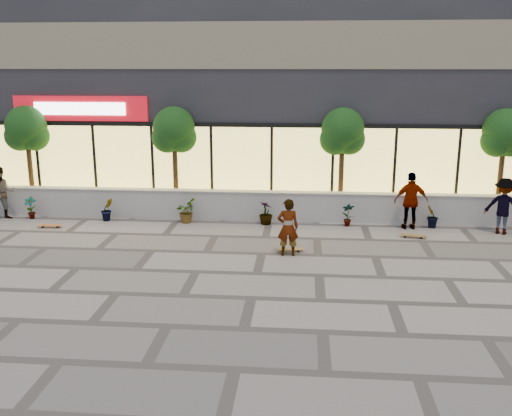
# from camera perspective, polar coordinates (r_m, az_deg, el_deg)

# --- Properties ---
(ground) EXTENTS (80.00, 80.00, 0.00)m
(ground) POSITION_cam_1_polar(r_m,az_deg,el_deg) (13.61, -0.48, -9.00)
(ground) COLOR #A2968C
(ground) RESTS_ON ground
(planter_wall) EXTENTS (22.00, 0.42, 1.04)m
(planter_wall) POSITION_cam_1_polar(r_m,az_deg,el_deg) (20.08, 1.38, 0.23)
(planter_wall) COLOR beige
(planter_wall) RESTS_ON ground
(retail_building) EXTENTS (24.00, 9.17, 8.50)m
(retail_building) POSITION_cam_1_polar(r_m,az_deg,el_deg) (24.99, 2.22, 11.60)
(retail_building) COLOR #28272D
(retail_building) RESTS_ON ground
(shrub_a) EXTENTS (0.43, 0.29, 0.81)m
(shrub_a) POSITION_cam_1_polar(r_m,az_deg,el_deg) (21.81, -21.61, 0.03)
(shrub_a) COLOR #193D13
(shrub_a) RESTS_ON ground
(shrub_b) EXTENTS (0.57, 0.57, 0.81)m
(shrub_b) POSITION_cam_1_polar(r_m,az_deg,el_deg) (20.72, -14.66, -0.13)
(shrub_b) COLOR #193D13
(shrub_b) RESTS_ON ground
(shrub_c) EXTENTS (0.68, 0.77, 0.81)m
(shrub_c) POSITION_cam_1_polar(r_m,az_deg,el_deg) (19.96, -7.06, -0.31)
(shrub_c) COLOR #193D13
(shrub_c) RESTS_ON ground
(shrub_d) EXTENTS (0.64, 0.64, 0.81)m
(shrub_d) POSITION_cam_1_polar(r_m,az_deg,el_deg) (19.58, 0.99, -0.48)
(shrub_d) COLOR #193D13
(shrub_d) RESTS_ON ground
(shrub_e) EXTENTS (0.46, 0.35, 0.81)m
(shrub_e) POSITION_cam_1_polar(r_m,az_deg,el_deg) (19.60, 9.18, -0.65)
(shrub_e) COLOR #193D13
(shrub_e) RESTS_ON ground
(shrub_f) EXTENTS (0.55, 0.57, 0.81)m
(shrub_f) POSITION_cam_1_polar(r_m,az_deg,el_deg) (20.01, 17.20, -0.81)
(shrub_f) COLOR #193D13
(shrub_f) RESTS_ON ground
(tree_west) EXTENTS (1.60, 1.50, 3.92)m
(tree_west) POSITION_cam_1_polar(r_m,az_deg,el_deg) (22.70, -21.96, 7.15)
(tree_west) COLOR #4C381B
(tree_west) RESTS_ON ground
(tree_midwest) EXTENTS (1.60, 1.50, 3.92)m
(tree_midwest) POSITION_cam_1_polar(r_m,az_deg,el_deg) (20.83, -8.20, 7.48)
(tree_midwest) COLOR #4C381B
(tree_midwest) RESTS_ON ground
(tree_mideast) EXTENTS (1.60, 1.50, 3.92)m
(tree_mideast) POSITION_cam_1_polar(r_m,az_deg,el_deg) (20.34, 8.65, 7.31)
(tree_mideast) COLOR #4C381B
(tree_mideast) RESTS_ON ground
(tree_east) EXTENTS (1.60, 1.50, 3.92)m
(tree_east) POSITION_cam_1_polar(r_m,az_deg,el_deg) (21.41, 23.60, 6.63)
(tree_east) COLOR #4C381B
(tree_east) RESTS_ON ground
(skater_center) EXTENTS (0.65, 0.47, 1.68)m
(skater_center) POSITION_cam_1_polar(r_m,az_deg,el_deg) (16.29, 3.21, -1.95)
(skater_center) COLOR silver
(skater_center) RESTS_ON ground
(skater_left) EXTENTS (1.16, 1.09, 1.90)m
(skater_left) POSITION_cam_1_polar(r_m,az_deg,el_deg) (21.99, -24.08, 1.35)
(skater_left) COLOR #8E795C
(skater_left) RESTS_ON ground
(skater_right_near) EXTENTS (1.16, 0.56, 1.92)m
(skater_right_near) POSITION_cam_1_polar(r_m,az_deg,el_deg) (19.59, 15.25, 0.69)
(skater_right_near) COLOR white
(skater_right_near) RESTS_ON ground
(skater_right_far) EXTENTS (1.36, 1.12, 1.83)m
(skater_right_far) POSITION_cam_1_polar(r_m,az_deg,el_deg) (20.04, 23.53, 0.17)
(skater_right_far) COLOR #97361B
(skater_right_far) RESTS_ON ground
(skateboard_center) EXTENTS (0.80, 0.30, 0.09)m
(skateboard_center) POSITION_cam_1_polar(r_m,az_deg,el_deg) (16.81, 3.42, -4.15)
(skateboard_center) COLOR olive
(skateboard_center) RESTS_ON ground
(skateboard_left) EXTENTS (0.82, 0.27, 0.10)m
(skateboard_left) POSITION_cam_1_polar(r_m,az_deg,el_deg) (20.46, -19.90, -1.64)
(skateboard_left) COLOR #BF5D23
(skateboard_left) RESTS_ON ground
(skateboard_right_near) EXTENTS (0.84, 0.37, 0.10)m
(skateboard_right_near) POSITION_cam_1_polar(r_m,az_deg,el_deg) (18.79, 15.46, -2.66)
(skateboard_right_near) COLOR olive
(skateboard_right_near) RESTS_ON ground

